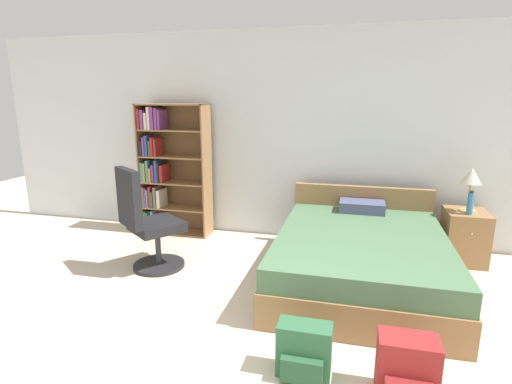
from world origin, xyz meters
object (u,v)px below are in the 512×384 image
office_chair (148,225)px  backpack_green (304,351)px  table_lamp (471,179)px  water_bottle (470,203)px  backpack_red (407,370)px  nightstand (464,236)px  bookshelf (166,168)px  bed (360,256)px

office_chair → backpack_green: size_ratio=3.10×
office_chair → table_lamp: size_ratio=2.30×
water_bottle → backpack_green: size_ratio=0.72×
office_chair → backpack_red: office_chair is taller
backpack_green → water_bottle: bearing=56.4°
office_chair → nightstand: office_chair is taller
bookshelf → water_bottle: bearing=-3.6°
nightstand → backpack_red: bearing=-109.5°
nightstand → table_lamp: 0.65m
bed → backpack_green: 1.56m
bookshelf → table_lamp: bookshelf is taller
table_lamp → backpack_green: (-1.46, -2.30, -0.77)m
bed → bookshelf: bearing=160.3°
backpack_red → table_lamp: bearing=70.6°
bed → water_bottle: bearing=31.3°
office_chair → backpack_red: 2.78m
nightstand → bookshelf: bearing=178.3°
bookshelf → table_lamp: bearing=-1.8°
nightstand → backpack_green: (-1.47, -2.30, -0.12)m
backpack_red → backpack_green: (-0.63, 0.05, -0.02)m
bookshelf → backpack_green: bookshelf is taller
bookshelf → backpack_green: bearing=-48.2°
bookshelf → bed: (2.51, -0.90, -0.61)m
backpack_red → office_chair: bearing=152.0°
table_lamp → water_bottle: 0.27m
bookshelf → backpack_green: (2.16, -2.41, -0.71)m
bookshelf → bed: 2.74m
bed → backpack_red: (0.28, -1.57, -0.08)m
water_bottle → office_chair: bearing=-163.9°
bed → table_lamp: bearing=35.2°
bookshelf → office_chair: (0.35, -1.17, -0.38)m
bed → backpack_red: bearing=-80.0°
bookshelf → bed: size_ratio=0.82×
office_chair → backpack_red: bearing=-28.0°
backpack_red → backpack_green: backpack_red is taller
office_chair → nightstand: (3.27, 1.06, -0.20)m
bookshelf → bed: bookshelf is taller
table_lamp → water_bottle: bearing=-94.0°
backpack_red → bookshelf: bearing=138.5°
bookshelf → bed: bearing=-19.7°
nightstand → backpack_red: size_ratio=1.47×
backpack_red → water_bottle: bearing=69.8°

